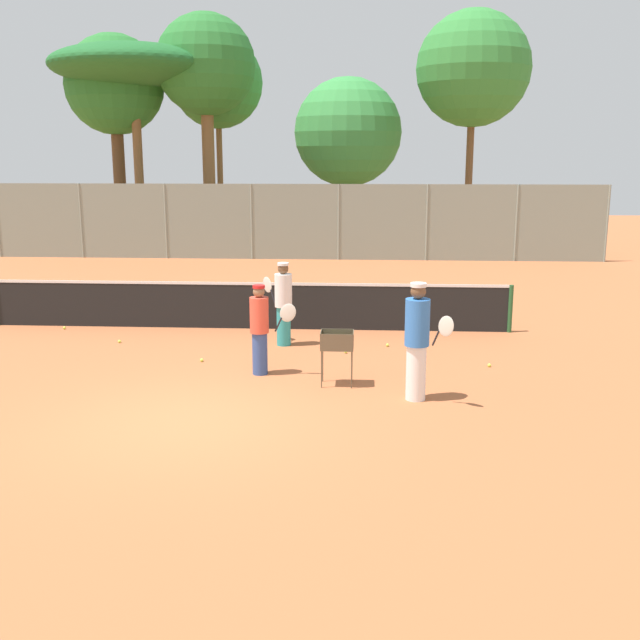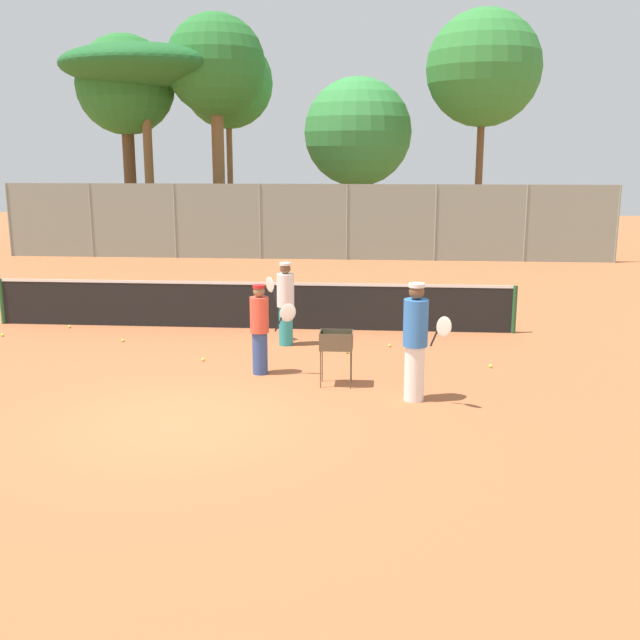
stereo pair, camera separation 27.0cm
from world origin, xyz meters
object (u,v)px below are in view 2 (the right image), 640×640
object	(u,v)px
player_yellow_shirt	(285,303)
ball_cart	(337,345)
tennis_net	(251,304)
player_white_outfit	(260,328)
player_red_cap	(416,341)

from	to	relation	value
player_yellow_shirt	ball_cart	size ratio (longest dim) A/B	1.83
tennis_net	ball_cart	distance (m)	4.70
tennis_net	player_yellow_shirt	size ratio (longest dim) A/B	6.87
player_yellow_shirt	ball_cart	distance (m)	2.97
player_white_outfit	player_red_cap	world-z (taller)	player_red_cap
tennis_net	ball_cart	size ratio (longest dim) A/B	12.56
player_white_outfit	player_red_cap	bearing A→B (deg)	-19.38
player_white_outfit	player_yellow_shirt	xyz separation A→B (m)	(0.18, 2.13, 0.05)
player_yellow_shirt	ball_cart	xyz separation A→B (m)	(1.22, -2.70, -0.18)
ball_cart	tennis_net	bearing A→B (deg)	117.89
player_red_cap	player_yellow_shirt	distance (m)	4.25
tennis_net	player_red_cap	world-z (taller)	player_red_cap
tennis_net	player_white_outfit	bearing A→B (deg)	-77.55
player_white_outfit	ball_cart	world-z (taller)	player_white_outfit
player_yellow_shirt	ball_cart	world-z (taller)	player_yellow_shirt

